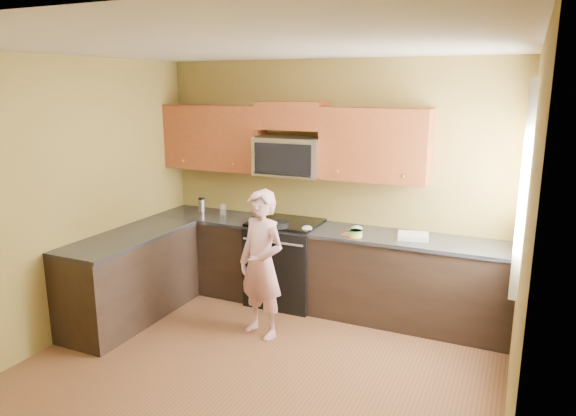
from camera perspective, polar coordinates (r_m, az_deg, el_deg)
The scene contains 25 objects.
floor at distance 4.65m, azimuth -4.61°, elevation -18.26°, with size 4.00×4.00×0.00m, color brown.
ceiling at distance 3.98m, azimuth -5.35°, elevation 17.11°, with size 4.00×4.00×0.00m, color white.
wall_back at distance 5.89m, azimuth 4.59°, elevation 2.65°, with size 4.00×4.00×0.00m, color brown.
wall_front at distance 2.66m, azimuth -26.95°, elevation -12.12°, with size 4.00×4.00×0.00m, color brown.
wall_left at distance 5.36m, azimuth -23.95°, elevation 0.49°, with size 4.00×4.00×0.00m, color brown.
wall_right at distance 3.62m, azimuth 24.02°, elevation -5.27°, with size 4.00×4.00×0.00m, color brown.
cabinet_back_run at distance 5.86m, azimuth 3.42°, elevation -6.62°, with size 4.00×0.60×0.88m, color black.
cabinet_left_run at distance 5.81m, azimuth -16.69°, elevation -7.36°, with size 0.60×1.60×0.88m, color black.
countertop_back at distance 5.71m, azimuth 3.45°, elevation -2.31°, with size 4.00×0.62×0.04m, color black.
countertop_left at distance 5.66m, azimuth -16.92°, elevation -3.01°, with size 0.62×1.60×0.04m, color black.
stove at distance 5.97m, azimuth -0.26°, elevation -5.85°, with size 0.76×0.65×0.95m, color black, non-canonical shape.
microwave at distance 5.84m, azimuth 0.24°, elevation 3.60°, with size 0.76×0.40×0.42m, color silver, non-canonical shape.
upper_cab_left at distance 6.34m, azimuth -7.85°, elevation 4.23°, with size 1.22×0.33×0.75m, color brown, non-canonical shape.
upper_cab_right at distance 5.56m, azimuth 9.27°, elevation 2.94°, with size 1.12×0.33×0.75m, color brown, non-canonical shape.
upper_cab_over_mw at distance 5.80m, azimuth 0.39°, elevation 9.99°, with size 0.76×0.33×0.30m, color brown.
window at distance 4.72m, azimuth 24.35°, elevation 2.57°, with size 0.06×1.06×1.66m, color white, non-canonical shape.
woman at distance 5.13m, azimuth -2.88°, elevation -6.11°, with size 0.53×0.35×1.46m, color #DC6E80.
frying_pan at distance 5.61m, azimuth -1.29°, elevation -2.05°, with size 0.27×0.47×0.06m, color black, non-canonical shape.
butter_tub at distance 5.38m, azimuth 7.36°, elevation -3.16°, with size 0.13×0.13×0.10m, color yellow, non-canonical shape.
toast_slice at distance 5.43m, azimuth 6.55°, elevation -2.89°, with size 0.11×0.11×0.01m, color #B27F47.
napkin_a at distance 5.55m, azimuth 2.07°, elevation -2.22°, with size 0.11×0.12×0.06m, color silver.
napkin_b at distance 5.56m, azimuth 7.48°, elevation -2.26°, with size 0.12×0.13×0.07m, color silver.
dish_towel at distance 5.43m, azimuth 13.43°, elevation -2.99°, with size 0.30×0.24×0.05m, color silver.
travel_mug at distance 6.51m, azimuth -9.31°, elevation -0.35°, with size 0.08×0.08×0.17m, color silver, non-canonical shape.
glass_c at distance 6.30m, azimuth -7.07°, elevation -0.17°, with size 0.07×0.07×0.12m, color silver.
Camera 1 is at (1.96, -3.46, 2.43)m, focal length 32.77 mm.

